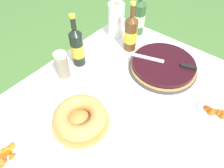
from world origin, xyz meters
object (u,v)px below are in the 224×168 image
at_px(berry_tart, 163,66).
at_px(serving_knife, 169,63).
at_px(juice_bottle_red, 77,47).
at_px(snack_plate_far, 217,113).
at_px(cider_bottle_green, 139,17).
at_px(paper_towel_roll, 116,20).
at_px(cup_stack, 63,66).
at_px(cider_bottle_amber, 131,33).
at_px(snack_plate_left, 6,159).
at_px(bundt_cake, 80,117).

xyz_separation_m(berry_tart, serving_knife, (0.01, -0.03, 0.04)).
relative_size(juice_bottle_red, snack_plate_far, 1.65).
relative_size(cider_bottle_green, snack_plate_far, 1.66).
distance_m(cider_bottle_green, paper_towel_roll, 0.16).
height_order(berry_tart, snack_plate_far, berry_tart).
bearing_deg(serving_knife, cider_bottle_green, -49.56).
relative_size(serving_knife, cup_stack, 2.06).
distance_m(snack_plate_far, paper_towel_roll, 0.85).
xyz_separation_m(cider_bottle_green, cider_bottle_amber, (-0.19, -0.07, -0.00)).
bearing_deg(juice_bottle_red, berry_tart, -57.03).
bearing_deg(cup_stack, snack_plate_left, -159.85).
xyz_separation_m(cup_stack, cider_bottle_green, (0.64, -0.07, 0.04)).
height_order(bundt_cake, cider_bottle_amber, cider_bottle_amber).
relative_size(bundt_cake, paper_towel_roll, 1.21).
distance_m(cider_bottle_green, snack_plate_far, 0.80).
distance_m(juice_bottle_red, snack_plate_left, 0.66).
height_order(berry_tart, cup_stack, cup_stack).
xyz_separation_m(serving_knife, juice_bottle_red, (-0.29, 0.46, 0.06)).
distance_m(serving_knife, juice_bottle_red, 0.54).
bearing_deg(snack_plate_left, bundt_cake, -18.34).
relative_size(berry_tart, serving_knife, 1.12).
bearing_deg(paper_towel_roll, snack_plate_far, -105.15).
xyz_separation_m(bundt_cake, cider_bottle_green, (0.80, 0.22, 0.08)).
height_order(serving_knife, snack_plate_far, serving_knife).
xyz_separation_m(cider_bottle_green, snack_plate_far, (-0.34, -0.71, -0.11)).
height_order(cider_bottle_green, snack_plate_far, cider_bottle_green).
distance_m(berry_tart, juice_bottle_red, 0.52).
height_order(serving_knife, cup_stack, cup_stack).
height_order(cup_stack, cider_bottle_amber, cider_bottle_amber).
height_order(berry_tart, juice_bottle_red, juice_bottle_red).
height_order(cup_stack, snack_plate_left, cup_stack).
relative_size(cider_bottle_amber, snack_plate_far, 1.62).
xyz_separation_m(serving_knife, snack_plate_far, (-0.13, -0.35, -0.05)).
height_order(snack_plate_left, snack_plate_far, snack_plate_left).
bearing_deg(snack_plate_far, cider_bottle_amber, 76.64).
height_order(bundt_cake, juice_bottle_red, juice_bottle_red).
distance_m(bundt_cake, juice_bottle_red, 0.43).
bearing_deg(cider_bottle_green, juice_bottle_red, 169.85).
distance_m(cider_bottle_amber, snack_plate_far, 0.67).
distance_m(berry_tart, paper_towel_roll, 0.47).
bearing_deg(cup_stack, bundt_cake, -118.37).
height_order(berry_tart, bundt_cake, bundt_cake).
height_order(juice_bottle_red, snack_plate_far, juice_bottle_red).
relative_size(cup_stack, snack_plate_far, 0.89).
relative_size(bundt_cake, cider_bottle_amber, 0.88).
bearing_deg(bundt_cake, serving_knife, -14.28).
bearing_deg(berry_tart, cup_stack, 135.65).
distance_m(berry_tart, bundt_cake, 0.59).
bearing_deg(cider_bottle_amber, cup_stack, 163.38).
bearing_deg(snack_plate_far, serving_knife, 70.10).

